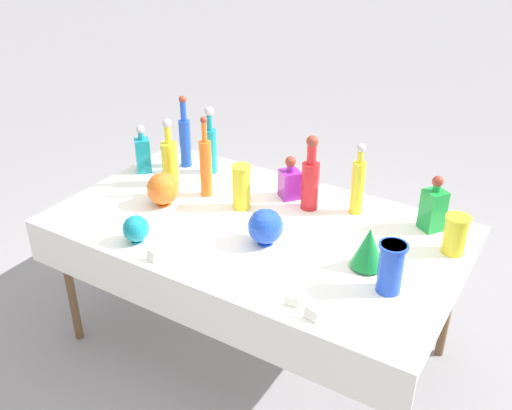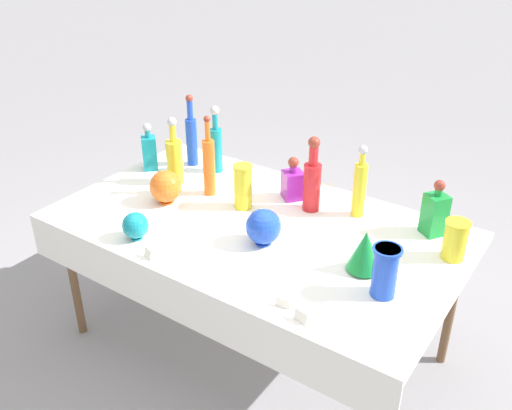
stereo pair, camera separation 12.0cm
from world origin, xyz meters
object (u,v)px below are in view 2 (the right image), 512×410
object	(u,v)px
square_decanter_2	(435,212)
slender_vase_1	(385,270)
tall_bottle_4	(360,187)
tall_bottle_1	(209,164)
slender_vase_0	(455,239)
round_bowl_2	(135,226)
cardboard_box_behind_left	(295,213)
fluted_vase_0	(365,250)
tall_bottle_2	(216,145)
square_decanter_1	(293,182)
cardboard_box_behind_right	(279,223)
tall_bottle_0	(175,159)
slender_vase_2	(243,186)
square_decanter_0	(149,151)
tall_bottle_3	(191,137)
round_bowl_0	(263,227)
tall_bottle_5	(312,181)
round_bowl_1	(166,187)

from	to	relation	value
square_decanter_2	slender_vase_1	size ratio (longest dim) A/B	1.27
tall_bottle_4	square_decanter_2	world-z (taller)	tall_bottle_4
tall_bottle_1	slender_vase_0	world-z (taller)	tall_bottle_1
round_bowl_2	cardboard_box_behind_left	xyz separation A→B (m)	(-0.07, 1.56, -0.68)
fluted_vase_0	round_bowl_2	size ratio (longest dim) A/B	1.43
tall_bottle_2	square_decanter_1	xyz separation A→B (m)	(0.52, -0.04, -0.07)
square_decanter_2	slender_vase_0	world-z (taller)	square_decanter_2
fluted_vase_0	cardboard_box_behind_right	size ratio (longest dim) A/B	0.32
tall_bottle_0	slender_vase_2	distance (m)	0.47
square_decanter_0	square_decanter_1	xyz separation A→B (m)	(0.85, 0.15, -0.02)
tall_bottle_2	slender_vase_1	size ratio (longest dim) A/B	1.79
cardboard_box_behind_right	tall_bottle_3	bearing A→B (deg)	-112.64
square_decanter_0	round_bowl_0	xyz separation A→B (m)	(0.97, -0.30, -0.02)
tall_bottle_4	cardboard_box_behind_left	distance (m)	1.36
tall_bottle_5	round_bowl_1	distance (m)	0.73
tall_bottle_5	slender_vase_1	distance (m)	0.73
tall_bottle_3	slender_vase_0	distance (m)	1.55
tall_bottle_0	cardboard_box_behind_left	bearing A→B (deg)	80.51
tall_bottle_4	cardboard_box_behind_right	xyz separation A→B (m)	(-0.81, 0.58, -0.75)
tall_bottle_2	slender_vase_1	xyz separation A→B (m)	(1.23, -0.53, -0.04)
slender_vase_2	round_bowl_1	bearing A→B (deg)	-153.13
tall_bottle_4	cardboard_box_behind_left	world-z (taller)	tall_bottle_4
tall_bottle_0	slender_vase_0	size ratio (longest dim) A/B	2.07
cardboard_box_behind_left	tall_bottle_3	bearing A→B (deg)	-107.42
tall_bottle_4	slender_vase_2	size ratio (longest dim) A/B	1.59
tall_bottle_4	fluted_vase_0	world-z (taller)	tall_bottle_4
tall_bottle_4	square_decanter_0	distance (m)	1.22
cardboard_box_behind_right	round_bowl_2	bearing A→B (deg)	-86.70
tall_bottle_5	cardboard_box_behind_left	bearing A→B (deg)	124.03
tall_bottle_3	fluted_vase_0	bearing A→B (deg)	-18.20
tall_bottle_2	round_bowl_0	world-z (taller)	tall_bottle_2
tall_bottle_4	square_decanter_2	size ratio (longest dim) A/B	1.34
cardboard_box_behind_right	tall_bottle_1	bearing A→B (deg)	-84.64
round_bowl_0	cardboard_box_behind_left	world-z (taller)	round_bowl_0
tall_bottle_1	tall_bottle_5	bearing A→B (deg)	16.43
square_decanter_1	cardboard_box_behind_left	world-z (taller)	square_decanter_1
round_bowl_2	square_decanter_0	bearing A→B (deg)	128.87
tall_bottle_2	tall_bottle_3	distance (m)	0.17
square_decanter_0	slender_vase_0	bearing A→B (deg)	2.30
cardboard_box_behind_left	cardboard_box_behind_right	distance (m)	0.21
round_bowl_1	cardboard_box_behind_right	world-z (taller)	round_bowl_1
square_decanter_0	cardboard_box_behind_left	distance (m)	1.27
tall_bottle_1	square_decanter_1	size ratio (longest dim) A/B	1.88
tall_bottle_5	cardboard_box_behind_left	xyz separation A→B (m)	(-0.58, 0.87, -0.77)
tall_bottle_2	round_bowl_2	size ratio (longest dim) A/B	2.95
tall_bottle_0	tall_bottle_3	world-z (taller)	tall_bottle_3
square_decanter_2	cardboard_box_behind_right	size ratio (longest dim) A/B	0.47
fluted_vase_0	tall_bottle_5	bearing A→B (deg)	142.69
tall_bottle_3	slender_vase_2	xyz separation A→B (m)	(0.54, -0.26, -0.05)
tall_bottle_3	round_bowl_1	size ratio (longest dim) A/B	2.43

